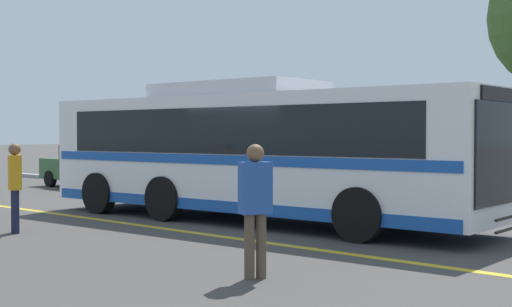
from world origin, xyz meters
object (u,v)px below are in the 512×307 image
object	(u,v)px
parked_car_0	(90,166)
pedestrian_1	(255,202)
transit_bus	(255,150)
pedestrian_0	(15,182)
parked_car_1	(205,175)
parked_car_2	(380,181)

from	to	relation	value
parked_car_0	pedestrian_1	distance (m)	17.52
transit_bus	pedestrian_0	world-z (taller)	transit_bus
pedestrian_0	pedestrian_1	bearing A→B (deg)	22.10
transit_bus	parked_car_0	size ratio (longest dim) A/B	2.83
pedestrian_0	parked_car_1	bearing A→B (deg)	134.88
parked_car_0	parked_car_1	bearing A→B (deg)	-84.15
pedestrian_1	pedestrian_0	bearing A→B (deg)	-65.49
parked_car_1	parked_car_0	bearing A→B (deg)	-85.04
parked_car_1	pedestrian_0	bearing A→B (deg)	23.67
pedestrian_0	parked_car_2	bearing A→B (deg)	92.13
pedestrian_0	pedestrian_1	distance (m)	6.46
transit_bus	parked_car_2	world-z (taller)	transit_bus
transit_bus	parked_car_1	xyz separation A→B (m)	(-5.57, 3.72, -0.92)
parked_car_0	parked_car_2	distance (m)	12.20
parked_car_0	pedestrian_0	world-z (taller)	pedestrian_0
parked_car_0	parked_car_1	distance (m)	5.72
transit_bus	pedestrian_0	size ratio (longest dim) A/B	6.45
parked_car_2	pedestrian_0	distance (m)	8.81
parked_car_1	pedestrian_0	world-z (taller)	pedestrian_0
transit_bus	parked_car_0	distance (m)	11.81
parked_car_1	pedestrian_1	xyz separation A→B (m)	(9.84, -8.40, 0.37)
parked_car_2	pedestrian_1	world-z (taller)	pedestrian_1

